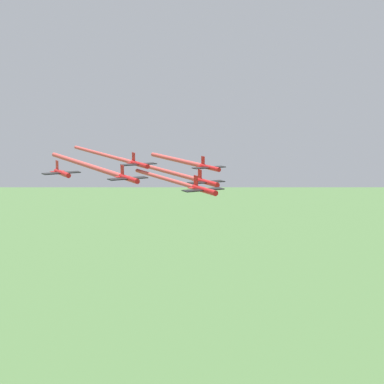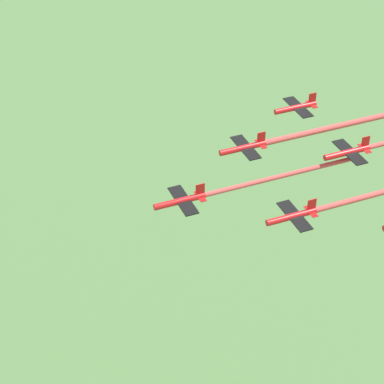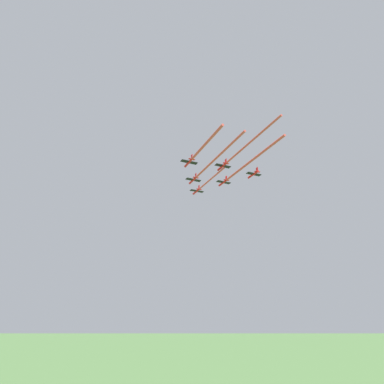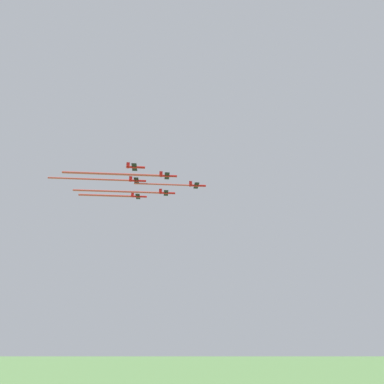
{
  "view_description": "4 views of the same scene",
  "coord_description": "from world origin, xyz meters",
  "px_view_note": "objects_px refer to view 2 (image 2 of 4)",
  "views": [
    {
      "loc": [
        -166.97,
        -31.28,
        151.58
      ],
      "look_at": [
        -10.47,
        -48.62,
        126.42
      ],
      "focal_mm": 70.0,
      "sensor_mm": 36.0,
      "label": 1
    },
    {
      "loc": [
        -10.63,
        -158.43,
        208.2
      ],
      "look_at": [
        -8.26,
        -45.82,
        124.76
      ],
      "focal_mm": 70.0,
      "sensor_mm": 36.0,
      "label": 2
    },
    {
      "loc": [
        168.77,
        -62.77,
        51.27
      ],
      "look_at": [
        -13.92,
        -54.02,
        127.68
      ],
      "focal_mm": 28.0,
      "sensor_mm": 36.0,
      "label": 3
    },
    {
      "loc": [
        -62.96,
        142.5,
        43.9
      ],
      "look_at": [
        -6.86,
        -52.86,
        123.79
      ],
      "focal_mm": 35.0,
      "sensor_mm": 36.0,
      "label": 4
    }
  ],
  "objects_px": {
    "jet_4": "(348,152)",
    "jet_0": "(182,200)",
    "jet_5": "(297,107)",
    "jet_1": "(293,216)",
    "jet_2": "(244,147)"
  },
  "relations": [
    {
      "from": "jet_1",
      "to": "jet_4",
      "type": "relative_size",
      "value": 1.0
    },
    {
      "from": "jet_0",
      "to": "jet_5",
      "type": "bearing_deg",
      "value": -59.53
    },
    {
      "from": "jet_4",
      "to": "jet_5",
      "type": "height_order",
      "value": "jet_4"
    },
    {
      "from": "jet_1",
      "to": "jet_5",
      "type": "relative_size",
      "value": 1.0
    },
    {
      "from": "jet_0",
      "to": "jet_5",
      "type": "height_order",
      "value": "jet_5"
    },
    {
      "from": "jet_0",
      "to": "jet_4",
      "type": "bearing_deg",
      "value": -90.0
    },
    {
      "from": "jet_1",
      "to": "jet_2",
      "type": "distance_m",
      "value": 20.51
    },
    {
      "from": "jet_4",
      "to": "jet_5",
      "type": "bearing_deg",
      "value": -0.0
    },
    {
      "from": "jet_0",
      "to": "jet_2",
      "type": "height_order",
      "value": "jet_2"
    },
    {
      "from": "jet_2",
      "to": "jet_0",
      "type": "bearing_deg",
      "value": 120.47
    },
    {
      "from": "jet_0",
      "to": "jet_4",
      "type": "height_order",
      "value": "jet_4"
    },
    {
      "from": "jet_4",
      "to": "jet_0",
      "type": "bearing_deg",
      "value": 90.0
    },
    {
      "from": "jet_5",
      "to": "jet_0",
      "type": "bearing_deg",
      "value": 120.47
    },
    {
      "from": "jet_0",
      "to": "jet_2",
      "type": "xyz_separation_m",
      "value": [
        12.5,
        15.75,
        0.94
      ]
    },
    {
      "from": "jet_0",
      "to": "jet_1",
      "type": "xyz_separation_m",
      "value": [
        19.84,
        -3.27,
        -1.29
      ]
    }
  ]
}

